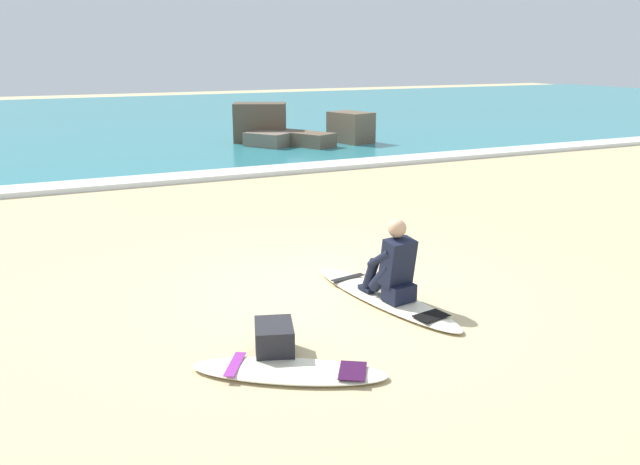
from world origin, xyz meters
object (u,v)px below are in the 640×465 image
object	(u,v)px
surfboard_main	(384,297)
surfboard_spare_near	(289,371)
surfer_seated	(393,268)
beach_bag	(274,340)

from	to	relation	value
surfboard_main	surfboard_spare_near	world-z (taller)	same
surfboard_spare_near	surfboard_main	bearing A→B (deg)	35.57
surfer_seated	beach_bag	size ratio (longest dim) A/B	1.97
surfboard_spare_near	beach_bag	xyz separation A→B (m)	(0.02, 0.42, 0.12)
surfer_seated	beach_bag	distance (m)	1.86
surfer_seated	beach_bag	bearing A→B (deg)	-159.01
surfer_seated	surfboard_spare_near	xyz separation A→B (m)	(-1.73, -1.08, -0.40)
surfboard_main	surfer_seated	world-z (taller)	surfer_seated
beach_bag	surfer_seated	bearing A→B (deg)	20.99
surfboard_spare_near	beach_bag	size ratio (longest dim) A/B	3.75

